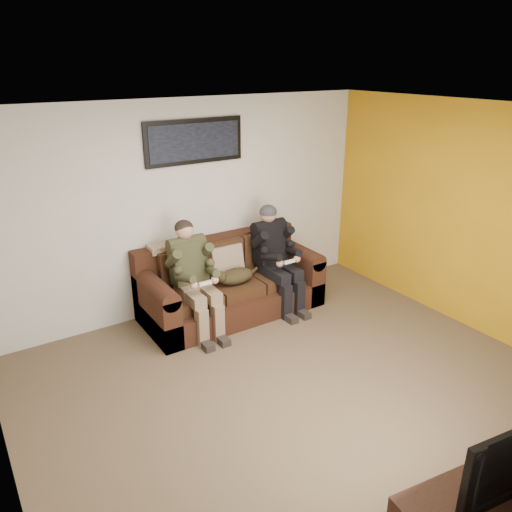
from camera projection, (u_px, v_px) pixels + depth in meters
floor at (299, 391)px, 4.84m from camera, size 5.00×5.00×0.00m
ceiling at (310, 114)px, 3.88m from camera, size 5.00×5.00×0.00m
wall_back at (190, 208)px, 6.11m from camera, size 5.00×0.00×5.00m
wall_right at (479, 221)px, 5.62m from camera, size 0.00×4.50×4.50m
accent_wall_right at (478, 221)px, 5.62m from camera, size 0.00×4.50×4.50m
sofa at (229, 285)px, 6.28m from camera, size 2.23×0.96×0.91m
throw_pillow at (227, 262)px, 6.20m from camera, size 0.43×0.20×0.42m
throw_blanket at (167, 247)px, 5.95m from camera, size 0.46×0.22×0.08m
person_left at (193, 272)px, 5.70m from camera, size 0.51×0.87×1.30m
person_right at (275, 252)px, 6.28m from camera, size 0.51×0.86×1.31m
cat at (235, 276)px, 6.04m from camera, size 0.66×0.26×0.24m
framed_poster at (195, 141)px, 5.83m from camera, size 1.25×0.05×0.52m
tv_stand at (494, 510)px, 3.29m from camera, size 1.48×0.65×0.45m
television at (508, 451)px, 3.11m from camera, size 0.97×0.26×0.55m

